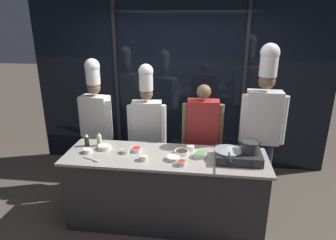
% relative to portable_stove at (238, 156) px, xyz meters
% --- Properties ---
extents(ground_plane, '(24.00, 24.00, 0.00)m').
position_rel_portable_stove_xyz_m(ground_plane, '(-0.82, 0.01, -0.94)').
color(ground_plane, brown).
extents(window_wall_back, '(4.75, 0.09, 2.70)m').
position_rel_portable_stove_xyz_m(window_wall_back, '(-0.82, 1.60, 0.41)').
color(window_wall_back, black).
rests_on(window_wall_back, ground_plane).
extents(demo_counter, '(2.35, 0.72, 0.89)m').
position_rel_portable_stove_xyz_m(demo_counter, '(-0.82, 0.01, -0.50)').
color(demo_counter, '#2D2D30').
rests_on(demo_counter, ground_plane).
extents(portable_stove, '(0.50, 0.39, 0.11)m').
position_rel_portable_stove_xyz_m(portable_stove, '(0.00, 0.00, 0.00)').
color(portable_stove, '#28282B').
rests_on(portable_stove, demo_counter).
extents(frying_pan, '(0.31, 0.54, 0.05)m').
position_rel_portable_stove_xyz_m(frying_pan, '(-0.12, -0.00, 0.08)').
color(frying_pan, '#ADAFB5').
rests_on(frying_pan, portable_stove).
extents(stock_pot, '(0.22, 0.19, 0.12)m').
position_rel_portable_stove_xyz_m(stock_pot, '(0.12, 0.00, 0.12)').
color(stock_pot, '#333335').
rests_on(stock_pot, portable_stove).
extents(squeeze_bottle_oil, '(0.06, 0.06, 0.17)m').
position_rel_portable_stove_xyz_m(squeeze_bottle_oil, '(-1.67, 0.18, 0.03)').
color(squeeze_bottle_oil, beige).
rests_on(squeeze_bottle_oil, demo_counter).
extents(squeeze_bottle_soy, '(0.06, 0.06, 0.16)m').
position_rel_portable_stove_xyz_m(squeeze_bottle_soy, '(-1.82, 0.16, 0.02)').
color(squeeze_bottle_soy, '#332319').
rests_on(squeeze_bottle_soy, demo_counter).
extents(prep_bowl_noodles, '(0.11, 0.11, 0.05)m').
position_rel_portable_stove_xyz_m(prep_bowl_noodles, '(-1.74, -0.03, -0.03)').
color(prep_bowl_noodles, white).
rests_on(prep_bowl_noodles, demo_counter).
extents(prep_bowl_ginger, '(0.10, 0.10, 0.06)m').
position_rel_portable_stove_xyz_m(prep_bowl_ginger, '(-1.05, -0.14, -0.02)').
color(prep_bowl_ginger, white).
rests_on(prep_bowl_ginger, demo_counter).
extents(prep_bowl_scallions, '(0.15, 0.15, 0.06)m').
position_rel_portable_stove_xyz_m(prep_bowl_scallions, '(-0.42, 0.02, -0.02)').
color(prep_bowl_scallions, white).
rests_on(prep_bowl_scallions, demo_counter).
extents(prep_bowl_mushrooms, '(0.11, 0.11, 0.04)m').
position_rel_portable_stove_xyz_m(prep_bowl_mushrooms, '(-1.30, 0.02, -0.03)').
color(prep_bowl_mushrooms, white).
rests_on(prep_bowl_mushrooms, demo_counter).
extents(prep_bowl_garlic, '(0.16, 0.16, 0.04)m').
position_rel_portable_stove_xyz_m(prep_bowl_garlic, '(-0.72, -0.09, -0.03)').
color(prep_bowl_garlic, white).
rests_on(prep_bowl_garlic, demo_counter).
extents(prep_bowl_onion, '(0.10, 0.10, 0.05)m').
position_rel_portable_stove_xyz_m(prep_bowl_onion, '(-0.54, 0.20, -0.02)').
color(prep_bowl_onion, white).
rests_on(prep_bowl_onion, demo_counter).
extents(prep_bowl_soy_glaze, '(0.17, 0.17, 0.04)m').
position_rel_portable_stove_xyz_m(prep_bowl_soy_glaze, '(-0.64, 0.08, -0.03)').
color(prep_bowl_soy_glaze, white).
rests_on(prep_bowl_soy_glaze, demo_counter).
extents(prep_bowl_chili_flakes, '(0.11, 0.11, 0.05)m').
position_rel_portable_stove_xyz_m(prep_bowl_chili_flakes, '(-0.62, -0.20, -0.02)').
color(prep_bowl_chili_flakes, white).
rests_on(prep_bowl_chili_flakes, demo_counter).
extents(prep_bowl_bean_sprouts, '(0.17, 0.17, 0.05)m').
position_rel_portable_stove_xyz_m(prep_bowl_bean_sprouts, '(-1.58, 0.10, -0.03)').
color(prep_bowl_bean_sprouts, white).
rests_on(prep_bowl_bean_sprouts, demo_counter).
extents(prep_bowl_bell_pepper, '(0.13, 0.13, 0.05)m').
position_rel_portable_stove_xyz_m(prep_bowl_bell_pepper, '(-1.18, 0.08, -0.03)').
color(prep_bowl_bell_pepper, white).
rests_on(prep_bowl_bell_pepper, demo_counter).
extents(serving_spoon_slotted, '(0.21, 0.11, 0.02)m').
position_rel_portable_stove_xyz_m(serving_spoon_slotted, '(-1.59, -0.22, -0.05)').
color(serving_spoon_slotted, '#B2B5BA').
rests_on(serving_spoon_slotted, demo_counter).
extents(chef_head, '(0.51, 0.27, 1.89)m').
position_rel_portable_stove_xyz_m(chef_head, '(-1.91, 0.73, 0.16)').
color(chef_head, '#232326').
rests_on(chef_head, ground_plane).
extents(chef_sous, '(0.53, 0.26, 1.83)m').
position_rel_portable_stove_xyz_m(chef_sous, '(-1.18, 0.73, 0.10)').
color(chef_sous, '#232326').
rests_on(chef_sous, ground_plane).
extents(person_guest, '(0.54, 0.22, 1.59)m').
position_rel_portable_stove_xyz_m(person_guest, '(-0.41, 0.64, 0.03)').
color(person_guest, '#2D3856').
rests_on(person_guest, ground_plane).
extents(chef_line, '(0.57, 0.24, 2.12)m').
position_rel_portable_stove_xyz_m(chef_line, '(0.35, 0.64, 0.30)').
color(chef_line, '#2D3856').
rests_on(chef_line, ground_plane).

